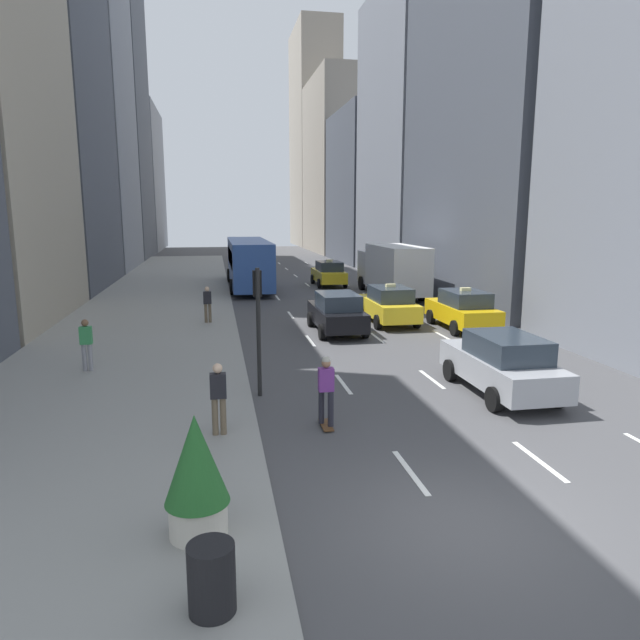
{
  "coord_description": "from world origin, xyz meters",
  "views": [
    {
      "loc": [
        -3.88,
        -8.04,
        5.06
      ],
      "look_at": [
        -0.47,
        10.4,
        1.53
      ],
      "focal_mm": 32.0,
      "sensor_mm": 36.0,
      "label": 1
    }
  ],
  "objects_px": {
    "sedan_black_near": "(502,364)",
    "pedestrian_far_walking": "(208,303)",
    "taxi_third": "(329,273)",
    "skateboarder": "(326,388)",
    "trash_can": "(212,578)",
    "pedestrian_near_curb": "(218,395)",
    "pedestrian_mid_block": "(86,342)",
    "planter_with_shrub": "(196,474)",
    "taxi_lead": "(463,309)",
    "city_bus": "(248,262)",
    "taxi_second": "(389,305)",
    "box_truck": "(392,269)",
    "traffic_light_pole": "(258,311)",
    "sedan_silver_behind": "(337,312)"
  },
  "relations": [
    {
      "from": "taxi_second",
      "to": "pedestrian_near_curb",
      "type": "height_order",
      "value": "taxi_second"
    },
    {
      "from": "box_truck",
      "to": "trash_can",
      "type": "distance_m",
      "value": 29.12
    },
    {
      "from": "taxi_second",
      "to": "sedan_black_near",
      "type": "distance_m",
      "value": 10.71
    },
    {
      "from": "pedestrian_near_curb",
      "to": "traffic_light_pole",
      "type": "xyz_separation_m",
      "value": [
        1.15,
        3.16,
        1.34
      ]
    },
    {
      "from": "taxi_third",
      "to": "box_truck",
      "type": "height_order",
      "value": "box_truck"
    },
    {
      "from": "sedan_black_near",
      "to": "skateboarder",
      "type": "bearing_deg",
      "value": -163.29
    },
    {
      "from": "pedestrian_far_walking",
      "to": "trash_can",
      "type": "bearing_deg",
      "value": -89.38
    },
    {
      "from": "taxi_third",
      "to": "skateboarder",
      "type": "distance_m",
      "value": 27.05
    },
    {
      "from": "pedestrian_near_curb",
      "to": "pedestrian_mid_block",
      "type": "relative_size",
      "value": 1.0
    },
    {
      "from": "taxi_third",
      "to": "sedan_silver_behind",
      "type": "bearing_deg",
      "value": -100.08
    },
    {
      "from": "taxi_third",
      "to": "sedan_black_near",
      "type": "xyz_separation_m",
      "value": [
        0.0,
        -24.9,
        0.0
      ]
    },
    {
      "from": "taxi_lead",
      "to": "sedan_black_near",
      "type": "xyz_separation_m",
      "value": [
        -2.8,
        -8.83,
        0.0
      ]
    },
    {
      "from": "taxi_second",
      "to": "sedan_black_near",
      "type": "height_order",
      "value": "taxi_second"
    },
    {
      "from": "pedestrian_near_curb",
      "to": "pedestrian_mid_block",
      "type": "xyz_separation_m",
      "value": [
        -4.03,
        6.13,
        0.0
      ]
    },
    {
      "from": "pedestrian_near_curb",
      "to": "pedestrian_far_walking",
      "type": "xyz_separation_m",
      "value": [
        -0.36,
        13.65,
        0.0
      ]
    },
    {
      "from": "city_bus",
      "to": "pedestrian_near_curb",
      "type": "height_order",
      "value": "city_bus"
    },
    {
      "from": "pedestrian_near_curb",
      "to": "taxi_second",
      "type": "bearing_deg",
      "value": 58.13
    },
    {
      "from": "sedan_silver_behind",
      "to": "traffic_light_pole",
      "type": "xyz_separation_m",
      "value": [
        -3.95,
        -7.98,
        1.53
      ]
    },
    {
      "from": "box_truck",
      "to": "pedestrian_far_walking",
      "type": "bearing_deg",
      "value": -145.9
    },
    {
      "from": "skateboarder",
      "to": "pedestrian_mid_block",
      "type": "distance_m",
      "value": 8.71
    },
    {
      "from": "city_bus",
      "to": "trash_can",
      "type": "relative_size",
      "value": 12.9
    },
    {
      "from": "taxi_lead",
      "to": "planter_with_shrub",
      "type": "distance_m",
      "value": 18.55
    },
    {
      "from": "taxi_lead",
      "to": "pedestrian_near_curb",
      "type": "xyz_separation_m",
      "value": [
        -10.7,
        -10.83,
        0.19
      ]
    },
    {
      "from": "taxi_third",
      "to": "sedan_silver_behind",
      "type": "xyz_separation_m",
      "value": [
        -2.8,
        -15.76,
        -0.01
      ]
    },
    {
      "from": "box_truck",
      "to": "pedestrian_near_curb",
      "type": "relative_size",
      "value": 5.09
    },
    {
      "from": "taxi_third",
      "to": "trash_can",
      "type": "relative_size",
      "value": 4.89
    },
    {
      "from": "sedan_black_near",
      "to": "pedestrian_near_curb",
      "type": "xyz_separation_m",
      "value": [
        -7.9,
        -2.0,
        0.18
      ]
    },
    {
      "from": "pedestrian_mid_block",
      "to": "sedan_black_near",
      "type": "bearing_deg",
      "value": -19.11
    },
    {
      "from": "box_truck",
      "to": "pedestrian_mid_block",
      "type": "distance_m",
      "value": 21.04
    },
    {
      "from": "sedan_black_near",
      "to": "planter_with_shrub",
      "type": "height_order",
      "value": "planter_with_shrub"
    },
    {
      "from": "box_truck",
      "to": "trash_can",
      "type": "height_order",
      "value": "box_truck"
    },
    {
      "from": "pedestrian_mid_block",
      "to": "pedestrian_far_walking",
      "type": "bearing_deg",
      "value": 64.01
    },
    {
      "from": "city_bus",
      "to": "pedestrian_far_walking",
      "type": "bearing_deg",
      "value": -101.45
    },
    {
      "from": "sedan_silver_behind",
      "to": "pedestrian_near_curb",
      "type": "bearing_deg",
      "value": -114.59
    },
    {
      "from": "sedan_black_near",
      "to": "pedestrian_far_walking",
      "type": "bearing_deg",
      "value": 125.31
    },
    {
      "from": "taxi_lead",
      "to": "pedestrian_far_walking",
      "type": "xyz_separation_m",
      "value": [
        -11.06,
        2.83,
        0.19
      ]
    },
    {
      "from": "taxi_third",
      "to": "sedan_silver_behind",
      "type": "distance_m",
      "value": 16.0
    },
    {
      "from": "taxi_lead",
      "to": "taxi_second",
      "type": "bearing_deg",
      "value": 146.23
    },
    {
      "from": "taxi_third",
      "to": "pedestrian_far_walking",
      "type": "height_order",
      "value": "taxi_third"
    },
    {
      "from": "taxi_lead",
      "to": "pedestrian_mid_block",
      "type": "xyz_separation_m",
      "value": [
        -14.73,
        -4.7,
        0.19
      ]
    },
    {
      "from": "pedestrian_mid_block",
      "to": "sedan_silver_behind",
      "type": "bearing_deg",
      "value": 28.76
    },
    {
      "from": "planter_with_shrub",
      "to": "pedestrian_far_walking",
      "type": "distance_m",
      "value": 17.72
    },
    {
      "from": "planter_with_shrub",
      "to": "taxi_third",
      "type": "bearing_deg",
      "value": 75.06
    },
    {
      "from": "city_bus",
      "to": "trash_can",
      "type": "height_order",
      "value": "city_bus"
    },
    {
      "from": "taxi_lead",
      "to": "trash_can",
      "type": "distance_m",
      "value": 19.91
    },
    {
      "from": "sedan_black_near",
      "to": "city_bus",
      "type": "bearing_deg",
      "value": 102.79
    },
    {
      "from": "taxi_lead",
      "to": "pedestrian_far_walking",
      "type": "bearing_deg",
      "value": 165.67
    },
    {
      "from": "sedan_black_near",
      "to": "box_truck",
      "type": "bearing_deg",
      "value": 81.68
    },
    {
      "from": "pedestrian_near_curb",
      "to": "pedestrian_far_walking",
      "type": "relative_size",
      "value": 1.0
    },
    {
      "from": "pedestrian_far_walking",
      "to": "traffic_light_pole",
      "type": "relative_size",
      "value": 0.46
    }
  ]
}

